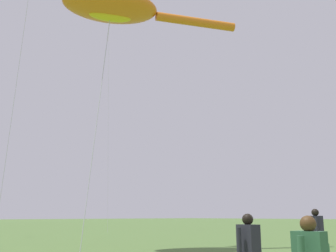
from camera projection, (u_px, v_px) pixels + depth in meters
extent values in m
ellipsoid|color=orange|center=(111.00, 6.00, 18.67)|extent=(5.11, 4.27, 1.19)
cylinder|color=orange|center=(196.00, 22.00, 19.82)|extent=(3.83, 2.16, 0.43)
ellipsoid|color=yellow|center=(110.00, 17.00, 18.55)|extent=(2.02, 1.41, 0.43)
cylinder|color=#B2B2B7|center=(97.00, 119.00, 15.94)|extent=(2.29, 2.07, 10.32)
cube|color=#23232D|center=(249.00, 241.00, 6.78)|extent=(0.28, 0.40, 0.53)
sphere|color=black|center=(248.00, 219.00, 6.85)|extent=(0.19, 0.19, 0.19)
cylinder|color=#23232D|center=(239.00, 243.00, 6.65)|extent=(0.08, 0.08, 0.51)
cylinder|color=#23232D|center=(258.00, 242.00, 6.88)|extent=(0.08, 0.08, 0.51)
cylinder|color=#473828|center=(318.00, 251.00, 11.54)|extent=(0.14, 0.14, 0.83)
cylinder|color=#473828|center=(318.00, 250.00, 11.83)|extent=(0.14, 0.14, 0.83)
cube|color=#23232D|center=(316.00, 226.00, 11.83)|extent=(0.42, 0.47, 0.59)
sphere|color=black|center=(315.00, 212.00, 11.92)|extent=(0.21, 0.21, 0.21)
cylinder|color=#23232D|center=(317.00, 228.00, 11.60)|extent=(0.09, 0.09, 0.57)
cylinder|color=#23232D|center=(316.00, 227.00, 12.05)|extent=(0.09, 0.09, 0.57)
sphere|color=#4C3319|center=(308.00, 224.00, 4.69)|extent=(0.19, 0.19, 0.19)
cylinder|color=#B2B2B7|center=(108.00, 101.00, 38.78)|extent=(1.91, 3.92, 24.31)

